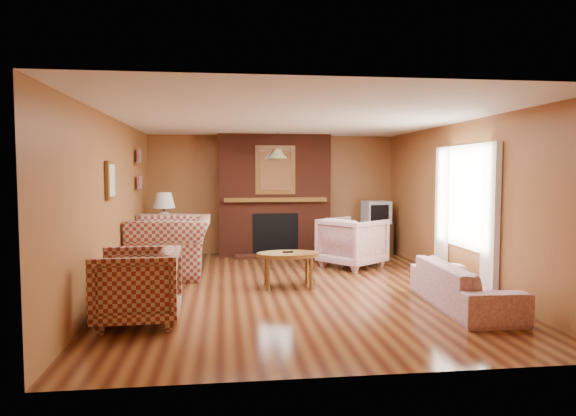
{
  "coord_description": "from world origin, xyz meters",
  "views": [
    {
      "loc": [
        -1.0,
        -7.21,
        1.66
      ],
      "look_at": [
        -0.02,
        0.6,
        1.1
      ],
      "focal_mm": 32.0,
      "sensor_mm": 36.0,
      "label": 1
    }
  ],
  "objects": [
    {
      "name": "fireplace",
      "position": [
        0.0,
        2.98,
        1.18
      ],
      "size": [
        2.2,
        0.82,
        2.4
      ],
      "color": "#4C1C10",
      "rests_on": "floor"
    },
    {
      "name": "wall_back",
      "position": [
        0.0,
        3.25,
        1.2
      ],
      "size": [
        6.5,
        0.0,
        6.5
      ],
      "primitive_type": "plane",
      "rotation": [
        1.57,
        0.0,
        0.0
      ],
      "color": "brown",
      "rests_on": "floor"
    },
    {
      "name": "pendant_light",
      "position": [
        0.0,
        2.3,
        2.0
      ],
      "size": [
        0.36,
        0.36,
        0.48
      ],
      "color": "black",
      "rests_on": "ceiling"
    },
    {
      "name": "tv_stand",
      "position": [
        2.05,
        2.8,
        0.31
      ],
      "size": [
        0.59,
        0.54,
        0.63
      ],
      "primitive_type": "cube",
      "rotation": [
        0.0,
        0.0,
        -0.02
      ],
      "color": "black",
      "rests_on": "floor"
    },
    {
      "name": "table_lamp",
      "position": [
        -2.1,
        2.45,
        0.98
      ],
      "size": [
        0.41,
        0.41,
        0.67
      ],
      "color": "white",
      "rests_on": "side_table"
    },
    {
      "name": "botanical_print",
      "position": [
        -2.47,
        -0.3,
        1.55
      ],
      "size": [
        0.05,
        0.4,
        0.5
      ],
      "color": "brown",
      "rests_on": "wall_left"
    },
    {
      "name": "wall_front",
      "position": [
        0.0,
        -3.25,
        1.2
      ],
      "size": [
        6.5,
        0.0,
        6.5
      ],
      "primitive_type": "plane",
      "rotation": [
        -1.57,
        0.0,
        0.0
      ],
      "color": "brown",
      "rests_on": "floor"
    },
    {
      "name": "plaid_loveseat",
      "position": [
        -1.85,
        1.13,
        0.47
      ],
      "size": [
        1.29,
        1.47,
        0.94
      ],
      "primitive_type": "imported",
      "rotation": [
        0.0,
        0.0,
        -1.55
      ],
      "color": "maroon",
      "rests_on": "floor"
    },
    {
      "name": "side_table",
      "position": [
        -2.1,
        2.45,
        0.3
      ],
      "size": [
        0.49,
        0.49,
        0.61
      ],
      "primitive_type": "cube",
      "rotation": [
        0.0,
        0.0,
        0.07
      ],
      "color": "brown",
      "rests_on": "floor"
    },
    {
      "name": "wall_right",
      "position": [
        2.5,
        0.0,
        1.2
      ],
      "size": [
        0.0,
        6.5,
        6.5
      ],
      "primitive_type": "plane",
      "rotation": [
        1.57,
        0.0,
        -1.57
      ],
      "color": "brown",
      "rests_on": "floor"
    },
    {
      "name": "crt_tv",
      "position": [
        2.05,
        2.79,
        0.85
      ],
      "size": [
        0.53,
        0.53,
        0.45
      ],
      "color": "#B2B5BA",
      "rests_on": "tv_stand"
    },
    {
      "name": "floral_armchair",
      "position": [
        1.22,
        1.46,
        0.43
      ],
      "size": [
        1.32,
        1.31,
        0.87
      ],
      "primitive_type": "imported",
      "rotation": [
        0.0,
        0.0,
        2.22
      ],
      "color": "beige",
      "rests_on": "floor"
    },
    {
      "name": "ceiling",
      "position": [
        0.0,
        0.0,
        2.4
      ],
      "size": [
        6.5,
        6.5,
        0.0
      ],
      "primitive_type": "plane",
      "rotation": [
        3.14,
        0.0,
        0.0
      ],
      "color": "white",
      "rests_on": "wall_back"
    },
    {
      "name": "bookshelf",
      "position": [
        -2.44,
        1.9,
        1.67
      ],
      "size": [
        0.09,
        0.55,
        0.71
      ],
      "color": "brown",
      "rests_on": "wall_left"
    },
    {
      "name": "floor",
      "position": [
        0.0,
        0.0,
        0.0
      ],
      "size": [
        6.5,
        6.5,
        0.0
      ],
      "primitive_type": "plane",
      "color": "#3F1A0D",
      "rests_on": "ground"
    },
    {
      "name": "wall_left",
      "position": [
        -2.5,
        0.0,
        1.2
      ],
      "size": [
        0.0,
        6.5,
        6.5
      ],
      "primitive_type": "plane",
      "rotation": [
        1.57,
        0.0,
        1.57
      ],
      "color": "brown",
      "rests_on": "floor"
    },
    {
      "name": "floral_sofa",
      "position": [
        1.9,
        -1.35,
        0.27
      ],
      "size": [
        0.8,
        1.89,
        0.54
      ],
      "primitive_type": "imported",
      "rotation": [
        0.0,
        0.0,
        1.53
      ],
      "color": "beige",
      "rests_on": "floor"
    },
    {
      "name": "window_right",
      "position": [
        2.45,
        -0.2,
        1.13
      ],
      "size": [
        0.1,
        1.85,
        2.0
      ],
      "color": "beige",
      "rests_on": "wall_right"
    },
    {
      "name": "plaid_armchair",
      "position": [
        -1.95,
        -1.53,
        0.41
      ],
      "size": [
        0.93,
        0.9,
        0.82
      ],
      "primitive_type": "imported",
      "rotation": [
        0.0,
        0.0,
        -1.55
      ],
      "color": "maroon",
      "rests_on": "floor"
    },
    {
      "name": "coffee_table",
      "position": [
        -0.1,
        0.01,
        0.44
      ],
      "size": [
        0.9,
        0.56,
        0.53
      ],
      "color": "brown",
      "rests_on": "floor"
    }
  ]
}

